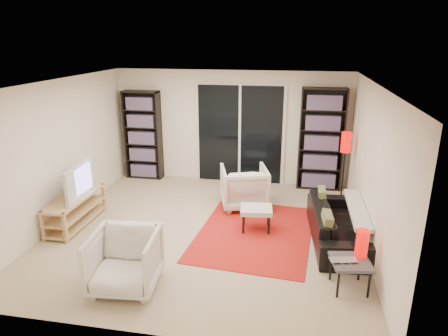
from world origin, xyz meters
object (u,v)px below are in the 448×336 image
at_px(ottoman, 256,211).
at_px(bookshelf_left, 143,135).
at_px(bookshelf_right, 321,140).
at_px(side_table, 351,264).
at_px(sofa, 337,224).
at_px(armchair_front, 125,261).
at_px(tv_stand, 76,210).
at_px(floor_lamp, 345,150).
at_px(armchair_back, 244,187).

bearing_deg(ottoman, bookshelf_left, 141.79).
bearing_deg(bookshelf_right, ottoman, -116.54).
bearing_deg(side_table, ottoman, 133.35).
bearing_deg(sofa, armchair_front, 118.53).
bearing_deg(ottoman, tv_stand, -173.84).
height_order(tv_stand, ottoman, tv_stand).
bearing_deg(tv_stand, armchair_front, -44.64).
bearing_deg(floor_lamp, sofa, -97.54).
xyz_separation_m(bookshelf_right, side_table, (0.24, -3.58, -0.70)).
distance_m(sofa, floor_lamp, 1.75).
bearing_deg(bookshelf_left, ottoman, -38.21).
relative_size(bookshelf_left, armchair_back, 2.29).
bearing_deg(armchair_back, armchair_front, 52.48).
height_order(sofa, armchair_front, armchair_front).
bearing_deg(side_table, armchair_front, -170.24).
distance_m(bookshelf_right, tv_stand, 4.89).
distance_m(armchair_front, floor_lamp, 4.48).
height_order(bookshelf_right, side_table, bookshelf_right).
xyz_separation_m(sofa, armchair_back, (-1.61, 1.07, 0.11)).
bearing_deg(bookshelf_right, tv_stand, -148.74).
xyz_separation_m(bookshelf_left, sofa, (4.04, -2.31, -0.69)).
xyz_separation_m(tv_stand, armchair_back, (2.71, 1.26, 0.12)).
height_order(bookshelf_right, sofa, bookshelf_right).
height_order(sofa, armchair_back, armchair_back).
xyz_separation_m(bookshelf_left, floor_lamp, (4.25, -0.76, 0.09)).
distance_m(bookshelf_right, ottoman, 2.53).
height_order(bookshelf_left, side_table, bookshelf_left).
bearing_deg(tv_stand, sofa, 2.56).
xyz_separation_m(ottoman, floor_lamp, (1.49, 1.42, 0.73)).
relative_size(bookshelf_right, floor_lamp, 1.50).
xyz_separation_m(tv_stand, sofa, (4.32, 0.19, 0.02)).
distance_m(bookshelf_left, tv_stand, 2.62).
bearing_deg(armchair_back, sofa, 130.74).
bearing_deg(bookshelf_right, armchair_back, -138.69).
xyz_separation_m(bookshelf_left, armchair_front, (1.31, -4.06, -0.60)).
xyz_separation_m(tv_stand, armchair_front, (1.58, -1.56, 0.12)).
bearing_deg(sofa, armchair_back, 52.34).
xyz_separation_m(bookshelf_left, armchair_back, (2.44, -1.24, -0.59)).
height_order(bookshelf_left, ottoman, bookshelf_left).
distance_m(bookshelf_right, armchair_back, 2.00).
height_order(armchair_front, floor_lamp, floor_lamp).
distance_m(armchair_back, floor_lamp, 2.00).
bearing_deg(side_table, floor_lamp, 86.82).
xyz_separation_m(armchair_front, side_table, (2.79, 0.48, -0.02)).
xyz_separation_m(sofa, ottoman, (-1.28, 0.14, 0.06)).
xyz_separation_m(tv_stand, ottoman, (3.04, 0.33, 0.08)).
bearing_deg(ottoman, side_table, -46.65).
bearing_deg(bookshelf_right, side_table, -86.13).
xyz_separation_m(bookshelf_left, bookshelf_right, (3.85, -0.00, 0.07)).
relative_size(tv_stand, armchair_back, 1.60).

